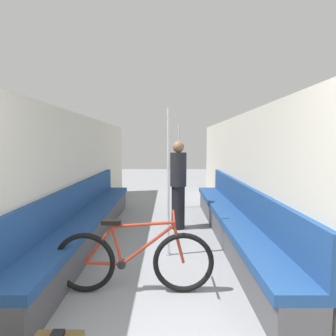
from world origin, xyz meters
name	(u,v)px	position (x,y,z in m)	size (l,w,h in m)	color
wall_left	(65,179)	(-1.43, 2.96, 1.04)	(0.10, 9.12, 2.08)	beige
wall_right	(253,179)	(1.43, 2.96, 1.04)	(0.10, 9.12, 2.08)	beige
bench_seat_row_left	(88,222)	(-1.17, 3.18, 0.31)	(0.47, 4.66, 0.93)	#4C4C51
bench_seat_row_right	(232,222)	(1.17, 3.18, 0.31)	(0.47, 4.66, 0.93)	#4C4C51
bicycle	(133,261)	(-0.23, 1.69, 0.35)	(1.69, 0.46, 0.84)	black
grab_pole_near	(168,185)	(0.13, 2.62, 1.00)	(0.08, 0.08, 2.06)	gray
grab_pole_far	(179,167)	(0.39, 5.35, 1.00)	(0.08, 0.08, 2.06)	gray
passenger_standing	(178,184)	(0.31, 3.80, 0.84)	(0.30, 0.30, 1.62)	black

